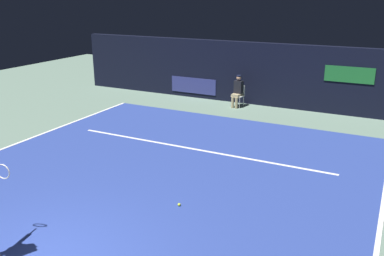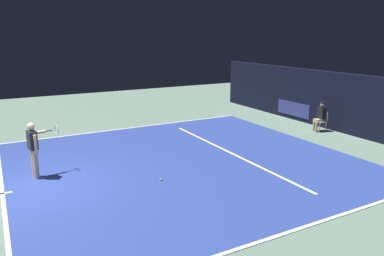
# 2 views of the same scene
# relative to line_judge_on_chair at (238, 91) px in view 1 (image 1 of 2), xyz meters

# --- Properties ---
(ground_plane) EXTENTS (33.75, 33.75, 0.00)m
(ground_plane) POSITION_rel_line_judge_on_chair_xyz_m (0.69, -7.25, -0.69)
(ground_plane) COLOR slate
(court_surface) EXTENTS (10.63, 11.18, 0.01)m
(court_surface) POSITION_rel_line_judge_on_chair_xyz_m (0.69, -7.25, -0.68)
(court_surface) COLOR navy
(court_surface) RESTS_ON ground
(line_sideline_left) EXTENTS (0.10, 11.18, 0.01)m
(line_sideline_left) POSITION_rel_line_judge_on_chair_xyz_m (5.96, -7.25, -0.67)
(line_sideline_left) COLOR white
(line_sideline_left) RESTS_ON court_surface
(line_sideline_right) EXTENTS (0.10, 11.18, 0.01)m
(line_sideline_right) POSITION_rel_line_judge_on_chair_xyz_m (-4.57, -7.25, -0.67)
(line_sideline_right) COLOR white
(line_sideline_right) RESTS_ON court_surface
(line_service) EXTENTS (8.29, 0.10, 0.01)m
(line_service) POSITION_rel_line_judge_on_chair_xyz_m (0.69, -5.30, -0.67)
(line_service) COLOR white
(line_service) RESTS_ON court_surface
(back_wall) EXTENTS (17.49, 0.33, 2.60)m
(back_wall) POSITION_rel_line_judge_on_chair_xyz_m (0.69, 0.80, 0.61)
(back_wall) COLOR black
(back_wall) RESTS_ON ground
(line_judge_on_chair) EXTENTS (0.49, 0.57, 1.32)m
(line_judge_on_chair) POSITION_rel_line_judge_on_chair_xyz_m (0.00, 0.00, 0.00)
(line_judge_on_chair) COLOR white
(line_judge_on_chair) RESTS_ON ground
(tennis_ball) EXTENTS (0.07, 0.07, 0.07)m
(tennis_ball) POSITION_rel_line_judge_on_chair_xyz_m (1.91, -8.61, -0.64)
(tennis_ball) COLOR #CCE033
(tennis_ball) RESTS_ON court_surface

